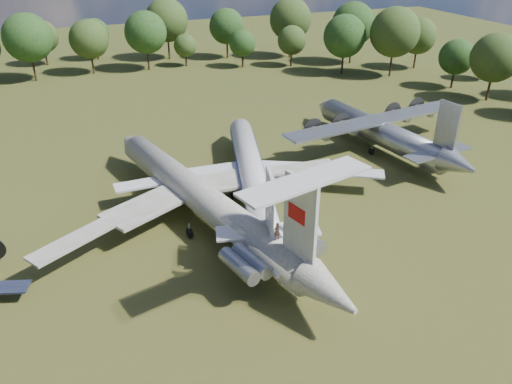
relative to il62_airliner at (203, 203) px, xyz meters
name	(u,v)px	position (x,y,z in m)	size (l,w,h in m)	color
ground	(168,225)	(-4.28, 0.88, -2.61)	(300.00, 300.00, 0.00)	#263B13
il62_airliner	(203,203)	(0.00, 0.00, 0.00)	(40.94, 53.23, 5.22)	beige
tu104_jet	(252,179)	(8.04, 4.47, -0.22)	(35.92, 47.89, 4.79)	silver
an12_transport	(380,135)	(32.94, 11.81, -0.11)	(33.99, 37.98, 5.00)	#96989D
person_on_il62	(277,231)	(3.73, -14.13, 3.56)	(0.69, 0.45, 1.90)	#8F6448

